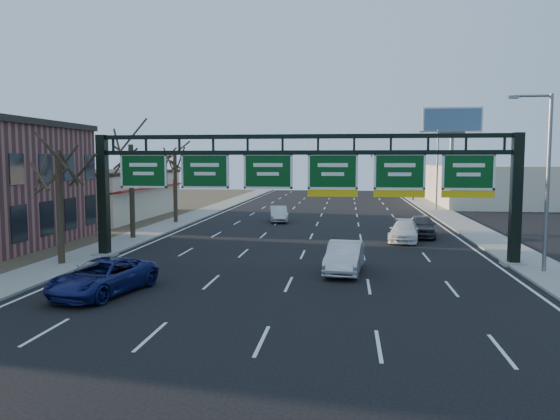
# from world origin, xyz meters

# --- Properties ---
(ground) EXTENTS (160.00, 160.00, 0.00)m
(ground) POSITION_xyz_m (0.00, 0.00, 0.00)
(ground) COLOR black
(ground) RESTS_ON ground
(sidewalk_left) EXTENTS (3.00, 120.00, 0.12)m
(sidewalk_left) POSITION_xyz_m (-12.80, 20.00, 0.06)
(sidewalk_left) COLOR gray
(sidewalk_left) RESTS_ON ground
(sidewalk_right) EXTENTS (3.00, 120.00, 0.12)m
(sidewalk_right) POSITION_xyz_m (12.80, 20.00, 0.06)
(sidewalk_right) COLOR gray
(sidewalk_right) RESTS_ON ground
(dirt_strip_left) EXTENTS (21.00, 120.00, 0.06)m
(dirt_strip_left) POSITION_xyz_m (-25.00, 20.00, 0.03)
(dirt_strip_left) COLOR #473D2B
(dirt_strip_left) RESTS_ON ground
(lane_markings) EXTENTS (21.60, 120.00, 0.01)m
(lane_markings) POSITION_xyz_m (0.00, 20.00, 0.01)
(lane_markings) COLOR white
(lane_markings) RESTS_ON ground
(sign_gantry) EXTENTS (24.60, 1.20, 7.20)m
(sign_gantry) POSITION_xyz_m (0.16, 8.00, 4.63)
(sign_gantry) COLOR black
(sign_gantry) RESTS_ON ground
(cream_strip) EXTENTS (10.90, 18.40, 4.70)m
(cream_strip) POSITION_xyz_m (-21.48, 29.00, 2.36)
(cream_strip) COLOR beige
(cream_strip) RESTS_ON ground
(building_right_distant) EXTENTS (12.00, 20.00, 5.00)m
(building_right_distant) POSITION_xyz_m (20.00, 50.00, 2.50)
(building_right_distant) COLOR beige
(building_right_distant) RESTS_ON ground
(tree_gantry) EXTENTS (3.60, 3.60, 8.48)m
(tree_gantry) POSITION_xyz_m (-12.80, 5.00, 7.11)
(tree_gantry) COLOR #2D2219
(tree_gantry) RESTS_ON sidewalk_left
(tree_mid) EXTENTS (3.60, 3.60, 9.24)m
(tree_mid) POSITION_xyz_m (-12.80, 15.00, 7.85)
(tree_mid) COLOR #2D2219
(tree_mid) RESTS_ON sidewalk_left
(tree_far) EXTENTS (3.60, 3.60, 8.86)m
(tree_far) POSITION_xyz_m (-12.80, 25.00, 7.48)
(tree_far) COLOR #2D2219
(tree_far) RESTS_ON sidewalk_left
(streetlight_near) EXTENTS (2.15, 0.22, 9.00)m
(streetlight_near) POSITION_xyz_m (12.47, 6.00, 5.08)
(streetlight_near) COLOR slate
(streetlight_near) RESTS_ON sidewalk_right
(streetlight_far) EXTENTS (2.15, 0.22, 9.00)m
(streetlight_far) POSITION_xyz_m (12.47, 40.00, 5.08)
(streetlight_far) COLOR slate
(streetlight_far) RESTS_ON sidewalk_right
(billboard_right) EXTENTS (7.00, 0.50, 12.00)m
(billboard_right) POSITION_xyz_m (15.00, 44.98, 9.06)
(billboard_right) COLOR slate
(billboard_right) RESTS_ON ground
(traffic_signal_mast) EXTENTS (10.16, 0.54, 7.00)m
(traffic_signal_mast) POSITION_xyz_m (5.69, 55.00, 5.50)
(traffic_signal_mast) COLOR black
(traffic_signal_mast) RESTS_ON ground
(car_blue_suv) EXTENTS (3.65, 5.81, 1.50)m
(car_blue_suv) POSITION_xyz_m (-7.71, -0.84, 0.75)
(car_blue_suv) COLOR navy
(car_blue_suv) RESTS_ON ground
(car_silver_sedan) EXTENTS (2.14, 4.93, 1.58)m
(car_silver_sedan) POSITION_xyz_m (2.55, 4.95, 0.79)
(car_silver_sedan) COLOR silver
(car_silver_sedan) RESTS_ON ground
(car_white_wagon) EXTENTS (2.79, 5.15, 1.42)m
(car_white_wagon) POSITION_xyz_m (6.70, 16.36, 0.71)
(car_white_wagon) COLOR white
(car_white_wagon) RESTS_ON ground
(car_grey_far) EXTENTS (2.36, 4.99, 1.65)m
(car_grey_far) POSITION_xyz_m (8.18, 18.73, 0.82)
(car_grey_far) COLOR #383A3C
(car_grey_far) RESTS_ON ground
(car_silver_distant) EXTENTS (2.28, 4.55, 1.43)m
(car_silver_distant) POSITION_xyz_m (-3.68, 27.32, 0.72)
(car_silver_distant) COLOR #B6B7BB
(car_silver_distant) RESTS_ON ground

